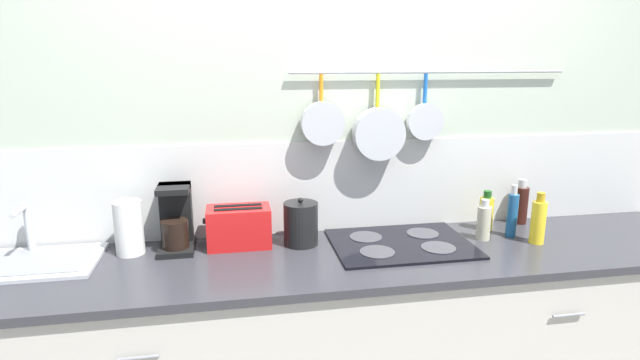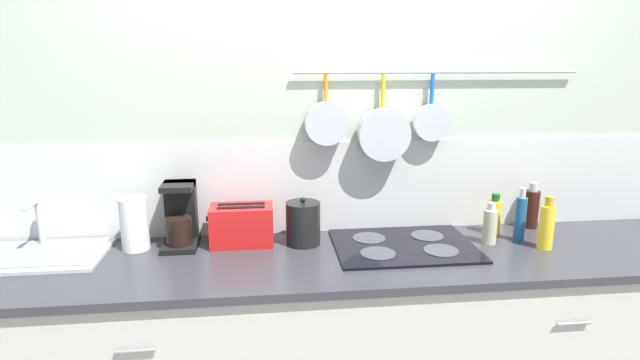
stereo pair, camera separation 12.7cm
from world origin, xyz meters
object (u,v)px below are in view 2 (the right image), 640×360
Objects in this scene: toaster at (242,225)px; bottle_olive_oil at (494,216)px; kettle at (303,223)px; bottle_hot_sauce at (520,218)px; coffee_maker at (180,219)px; bottle_sesame_oil at (547,226)px; bottle_vinegar at (531,208)px; bottle_cooking_wine at (490,225)px; paper_towel_roll at (134,224)px.

bottle_olive_oil is (1.18, 0.01, -0.00)m from toaster.
bottle_hot_sauce reaches higher than kettle.
coffee_maker reaches higher than bottle_sesame_oil.
bottle_vinegar is (1.13, 0.10, 0.00)m from kettle.
bottle_cooking_wine is at bearing -122.08° from bottle_olive_oil.
kettle is (0.54, -0.05, -0.02)m from coffee_maker.
bottle_cooking_wine is 0.97× the size of bottle_olive_oil.
coffee_maker is 1.50× the size of bottle_cooking_wine.
bottle_hot_sauce is 0.12m from bottle_sesame_oil.
bottle_olive_oil is 0.83× the size of bottle_sesame_oil.
paper_towel_roll is 1.07× the size of kettle.
toaster is at bearing -177.11° from bottle_vinegar.
bottle_sesame_oil reaches higher than toaster.
bottle_olive_oil is at bearing 2.24° from kettle.
paper_towel_roll is at bearing 176.07° from bottle_cooking_wine.
paper_towel_roll reaches higher than bottle_olive_oil.
bottle_olive_oil reaches higher than bottle_cooking_wine.
toaster is at bearing 171.38° from bottle_sesame_oil.
bottle_vinegar reaches higher than bottle_olive_oil.
paper_towel_roll is 0.93× the size of bottle_hot_sauce.
bottle_olive_oil is at bearing 123.47° from bottle_sesame_oil.
bottle_vinegar is at bearing 31.99° from bottle_cooking_wine.
toaster is 1.18m from bottle_olive_oil.
toaster is at bearing -179.55° from bottle_olive_oil.
bottle_vinegar reaches higher than bottle_cooking_wine.
paper_towel_roll is 1.79m from bottle_sesame_oil.
bottle_cooking_wine is 0.35m from bottle_vinegar.
bottle_sesame_oil is 1.04× the size of bottle_vinegar.
paper_towel_roll is at bearing -179.45° from bottle_olive_oil.
bottle_cooking_wine is at bearing -5.85° from coffee_maker.
bottle_sesame_oil is at bearing -56.53° from bottle_olive_oil.
kettle reaches higher than bottle_cooking_wine.
kettle is at bearing 174.00° from bottle_cooking_wine.
bottle_cooking_wine is at bearing -3.93° from paper_towel_roll.
toaster is 0.27m from kettle.
bottle_vinegar is (0.22, 0.06, 0.01)m from bottle_olive_oil.
coffee_maker is 1.67m from bottle_vinegar.
paper_towel_roll is 1.02× the size of bottle_vinegar.
bottle_olive_oil is at bearing 0.45° from toaster.
bottle_olive_oil is (0.08, 0.12, 0.00)m from bottle_cooking_wine.
bottle_vinegar is (0.30, 0.18, 0.02)m from bottle_cooking_wine.
bottle_cooking_wine is at bearing -6.00° from kettle.
kettle is at bearing 175.68° from bottle_hot_sauce.
paper_towel_roll is 0.99× the size of bottle_sesame_oil.
kettle is 1.12× the size of bottle_olive_oil.
bottle_olive_oil is at bearing -0.69° from coffee_maker.
kettle is (0.73, -0.02, -0.02)m from paper_towel_roll.
bottle_cooking_wine is (1.37, -0.14, -0.04)m from coffee_maker.
toaster is 1.30× the size of bottle_vinegar.
bottle_hot_sauce is (1.52, -0.13, -0.01)m from coffee_maker.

